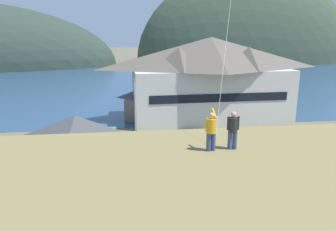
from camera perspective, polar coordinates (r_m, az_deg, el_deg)
The scene contains 19 objects.
ground_plane at distance 26.25m, azimuth 5.44°, elevation -13.05°, with size 600.00×600.00×0.00m, color #66604C.
parking_lot_pad at distance 30.65m, azimuth 3.39°, elevation -8.73°, with size 40.00×20.00×0.10m, color gray.
bay_water at distance 83.74m, azimuth -3.59°, elevation 6.04°, with size 360.00×84.00×0.03m, color navy.
far_hill_east_peak at distance 154.22m, azimuth 13.90°, elevation 9.44°, with size 101.71×48.08×82.05m, color #3D4C38.
harbor_lodge at distance 46.04m, azimuth 7.66°, elevation 7.01°, with size 23.60×11.46×11.78m.
storage_shed_near_lot at distance 29.07m, azimuth -16.06°, elevation -4.86°, with size 7.29×6.23×5.32m.
storage_shed_waterside at distance 46.47m, azimuth -4.02°, elevation 2.42°, with size 6.89×6.04×4.77m.
wharf_dock at distance 58.98m, azimuth -0.25°, elevation 2.89°, with size 3.20×14.51×0.70m.
moored_boat_wharfside at distance 54.53m, azimuth -3.22°, elevation 2.32°, with size 2.36×6.57×2.16m.
moored_boat_outer_mooring at distance 62.85m, azimuth 2.32°, elevation 3.94°, with size 2.05×6.02×2.16m.
parked_car_front_row_end at distance 28.04m, azimuth 14.33°, elevation -9.19°, with size 4.33×2.32×1.82m.
parked_car_front_row_red at distance 25.22m, azimuth 0.74°, elevation -11.47°, with size 4.25×2.15×1.82m.
parked_car_mid_row_near at distance 31.08m, azimuth -0.13°, elevation -6.35°, with size 4.32×2.30×1.82m.
parked_car_mid_row_far at distance 35.96m, azimuth 21.66°, elevation -4.49°, with size 4.22×2.09×1.82m.
parked_car_corner_spot at distance 26.83m, azimuth -26.30°, elevation -11.41°, with size 4.31×2.27×1.82m.
parked_car_mid_row_center at distance 33.87m, azimuth 12.43°, elevation -4.93°, with size 4.22×2.10×1.82m.
parking_light_pole at distance 34.15m, azimuth -5.94°, elevation 1.13°, with size 0.24×0.78×7.30m.
person_kite_flyer at distance 13.96m, azimuth 7.80°, elevation -2.62°, with size 0.52×0.68×1.86m.
person_companion at distance 14.32m, azimuth 11.62°, elevation -2.42°, with size 0.55×0.40×1.74m.
Camera 1 is at (-5.36, -22.70, 12.04)m, focal length 33.80 mm.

